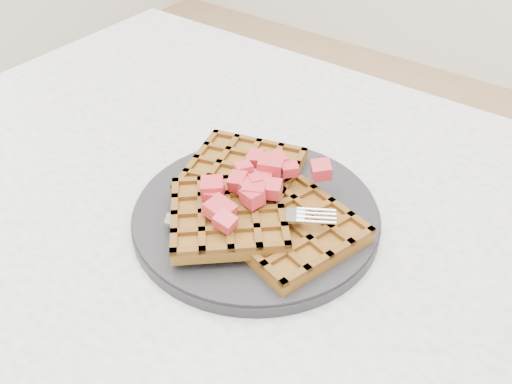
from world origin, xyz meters
TOP-DOWN VIEW (x-y plane):
  - table at (0.00, 0.00)m, footprint 1.20×0.80m
  - plate at (-0.08, 0.03)m, footprint 0.26×0.26m
  - waffles at (-0.08, 0.02)m, footprint 0.24×0.23m
  - strawberry_pile at (-0.08, 0.03)m, footprint 0.15×0.15m
  - fork at (-0.05, 0.00)m, footprint 0.17×0.11m

SIDE VIEW (x-z plane):
  - table at x=0.00m, z-range 0.26..1.01m
  - plate at x=-0.08m, z-range 0.75..0.77m
  - fork at x=-0.05m, z-range 0.77..0.78m
  - waffles at x=-0.08m, z-range 0.76..0.79m
  - strawberry_pile at x=-0.08m, z-range 0.79..0.82m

